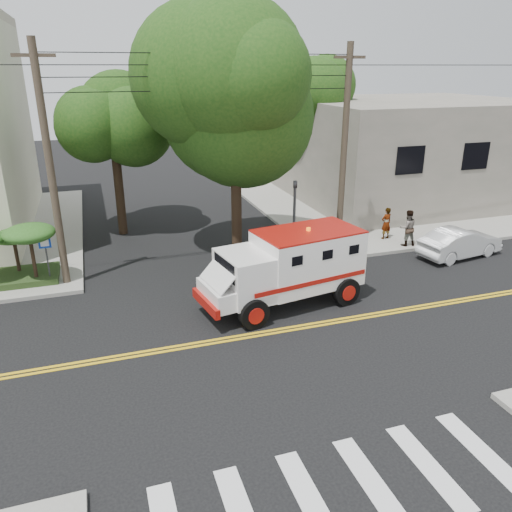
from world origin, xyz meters
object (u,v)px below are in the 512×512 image
object	(u,v)px
armored_truck	(289,265)
parked_sedan	(460,243)
pedestrian_b	(407,228)
pedestrian_a	(386,223)

from	to	relation	value
armored_truck	parked_sedan	world-z (taller)	armored_truck
armored_truck	pedestrian_b	bearing A→B (deg)	17.00
armored_truck	pedestrian_a	xyz separation A→B (m)	(7.04, 4.88, -0.59)
pedestrian_b	armored_truck	bearing A→B (deg)	35.91
pedestrian_a	parked_sedan	bearing A→B (deg)	114.90
parked_sedan	pedestrian_a	distance (m)	3.52
armored_truck	pedestrian_b	distance (m)	8.33
parked_sedan	pedestrian_a	size ratio (longest dim) A/B	2.57
armored_truck	pedestrian_a	size ratio (longest dim) A/B	3.93
parked_sedan	armored_truck	bearing A→B (deg)	93.78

